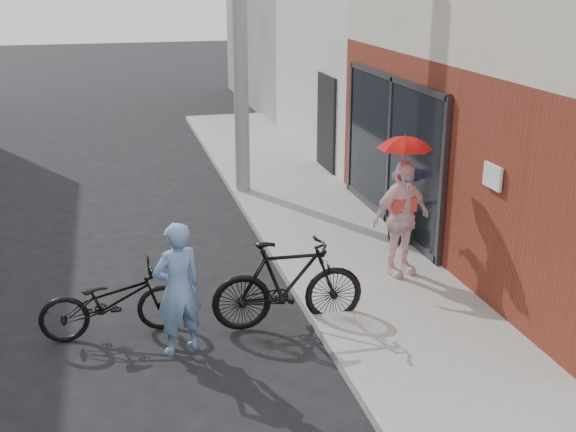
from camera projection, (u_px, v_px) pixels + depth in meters
name	position (u px, v px, depth m)	size (l,w,h in m)	color
ground	(247.00, 346.00, 8.57)	(80.00, 80.00, 0.00)	black
sidewalk	(358.00, 262.00, 10.88)	(2.20, 24.00, 0.12)	gray
curb	(284.00, 270.00, 10.61)	(0.12, 24.00, 0.12)	#9E9E99
plaster_building	(466.00, 3.00, 17.38)	(8.00, 6.00, 7.00)	silver
utility_pole	(240.00, 13.00, 13.21)	(0.28, 0.28, 7.00)	#9E9E99
officer	(178.00, 289.00, 8.20)	(0.58, 0.38, 1.59)	#6F96C5
bike_left	(113.00, 301.00, 8.69)	(0.61, 1.74, 0.91)	black
bike_right	(288.00, 284.00, 8.89)	(0.54, 1.90, 1.14)	black
kimono_woman	(401.00, 219.00, 10.07)	(0.97, 0.40, 1.66)	#FFD5DA
parasol	(405.00, 139.00, 9.71)	(0.71, 0.71, 0.62)	red
planter	(401.00, 236.00, 11.52)	(0.34, 0.34, 0.18)	black
potted_plant	(402.00, 212.00, 11.39)	(0.58, 0.51, 0.65)	#315923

